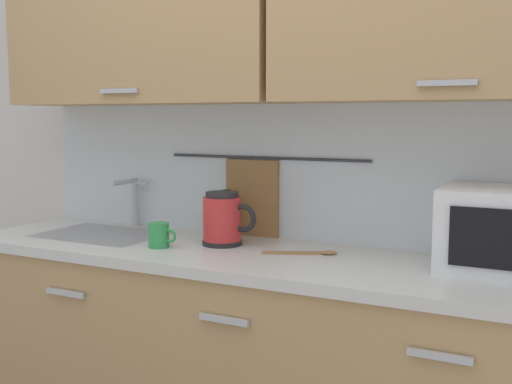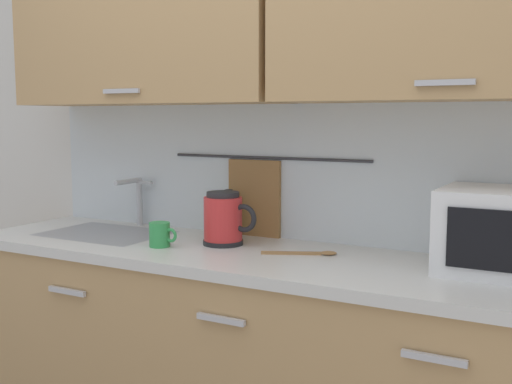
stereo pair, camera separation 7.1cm
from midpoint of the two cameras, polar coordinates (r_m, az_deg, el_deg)
name	(u,v)px [view 1 (the left image)]	position (r m, az deg, el deg)	size (l,w,h in m)	color
counter_unit	(263,368)	(2.43, -0.20, -15.85)	(2.53, 0.64, 0.90)	tan
back_wall_assembly	(292,84)	(2.45, 2.52, 9.83)	(3.70, 0.41, 2.50)	silver
sink_faucet	(132,195)	(2.88, -11.98, -0.30)	(0.09, 0.17, 0.22)	#B2B5BA
electric_kettle	(223,219)	(2.43, -3.87, -2.51)	(0.23, 0.16, 0.21)	black
dish_soap_bottle	(227,216)	(2.61, -3.48, -2.18)	(0.06, 0.06, 0.20)	green
mug_near_sink	(159,235)	(2.42, -9.68, -3.92)	(0.12, 0.08, 0.09)	green
wooden_spoon	(309,253)	(2.28, 3.96, -5.57)	(0.26, 0.14, 0.01)	#9E7042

